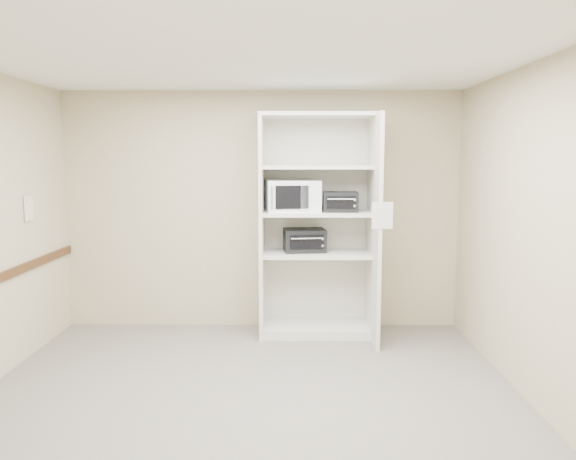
{
  "coord_description": "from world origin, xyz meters",
  "views": [
    {
      "loc": [
        0.35,
        -4.4,
        1.94
      ],
      "look_at": [
        0.31,
        1.37,
        1.21
      ],
      "focal_mm": 35.0,
      "sensor_mm": 36.0,
      "label": 1
    }
  ],
  "objects_px": {
    "shelving_unit": "(321,233)",
    "toaster_oven_upper": "(340,202)",
    "toaster_oven_lower": "(304,240)",
    "microwave": "(293,196)"
  },
  "relations": [
    {
      "from": "microwave",
      "to": "shelving_unit",
      "type": "bearing_deg",
      "value": -4.02
    },
    {
      "from": "shelving_unit",
      "to": "toaster_oven_upper",
      "type": "distance_m",
      "value": 0.4
    },
    {
      "from": "shelving_unit",
      "to": "toaster_oven_upper",
      "type": "bearing_deg",
      "value": -10.83
    },
    {
      "from": "shelving_unit",
      "to": "toaster_oven_lower",
      "type": "height_order",
      "value": "shelving_unit"
    },
    {
      "from": "toaster_oven_lower",
      "to": "microwave",
      "type": "bearing_deg",
      "value": -163.35
    },
    {
      "from": "toaster_oven_upper",
      "to": "shelving_unit",
      "type": "bearing_deg",
      "value": 170.13
    },
    {
      "from": "shelving_unit",
      "to": "toaster_oven_upper",
      "type": "relative_size",
      "value": 6.5
    },
    {
      "from": "shelving_unit",
      "to": "microwave",
      "type": "relative_size",
      "value": 4.28
    },
    {
      "from": "shelving_unit",
      "to": "microwave",
      "type": "distance_m",
      "value": 0.51
    },
    {
      "from": "shelving_unit",
      "to": "microwave",
      "type": "xyz_separation_m",
      "value": [
        -0.31,
        -0.02,
        0.41
      ]
    }
  ]
}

